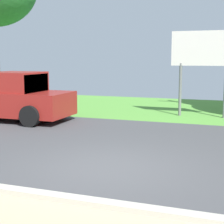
% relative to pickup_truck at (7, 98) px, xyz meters
% --- Properties ---
extents(ground_plane, '(40.00, 22.00, 0.20)m').
position_rel_pickup_truck_xyz_m(ground_plane, '(5.88, -1.62, -0.92)').
color(ground_plane, '#424244').
extents(pickup_truck, '(5.20, 2.28, 1.88)m').
position_rel_pickup_truck_xyz_m(pickup_truck, '(0.00, 0.00, 0.00)').
color(pickup_truck, maroon).
rests_on(pickup_truck, ground_plane).
extents(roadside_billboard, '(2.60, 0.12, 3.50)m').
position_rel_pickup_truck_xyz_m(roadside_billboard, '(7.17, 3.26, 1.68)').
color(roadside_billboard, slate).
rests_on(roadside_billboard, ground_plane).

